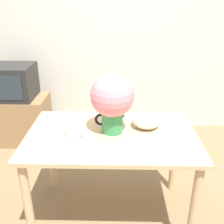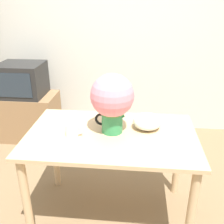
{
  "view_description": "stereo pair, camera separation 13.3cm",
  "coord_description": "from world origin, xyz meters",
  "px_view_note": "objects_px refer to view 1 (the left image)",
  "views": [
    {
      "loc": [
        -0.01,
        -1.5,
        1.72
      ],
      "look_at": [
        -0.05,
        0.25,
        0.94
      ],
      "focal_mm": 42.0,
      "sensor_mm": 36.0,
      "label": 1
    },
    {
      "loc": [
        0.13,
        -1.49,
        1.72
      ],
      "look_at": [
        -0.05,
        0.25,
        0.94
      ],
      "focal_mm": 42.0,
      "sensor_mm": 36.0,
      "label": 2
    }
  ],
  "objects_px": {
    "coffee_mug": "(73,131)",
    "tv_set": "(11,82)",
    "flower_vase": "(112,100)",
    "white_bowl": "(146,120)"
  },
  "relations": [
    {
      "from": "flower_vase",
      "to": "white_bowl",
      "type": "height_order",
      "value": "flower_vase"
    },
    {
      "from": "coffee_mug",
      "to": "tv_set",
      "type": "relative_size",
      "value": 0.24
    },
    {
      "from": "tv_set",
      "to": "flower_vase",
      "type": "bearing_deg",
      "value": -44.71
    },
    {
      "from": "white_bowl",
      "to": "tv_set",
      "type": "bearing_deg",
      "value": 142.64
    },
    {
      "from": "flower_vase",
      "to": "coffee_mug",
      "type": "bearing_deg",
      "value": -161.59
    },
    {
      "from": "flower_vase",
      "to": "tv_set",
      "type": "bearing_deg",
      "value": 135.29
    },
    {
      "from": "flower_vase",
      "to": "coffee_mug",
      "type": "distance_m",
      "value": 0.36
    },
    {
      "from": "coffee_mug",
      "to": "tv_set",
      "type": "xyz_separation_m",
      "value": [
        -0.94,
        1.31,
        -0.05
      ]
    },
    {
      "from": "coffee_mug",
      "to": "white_bowl",
      "type": "relative_size",
      "value": 0.58
    },
    {
      "from": "coffee_mug",
      "to": "tv_set",
      "type": "bearing_deg",
      "value": 125.83
    }
  ]
}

